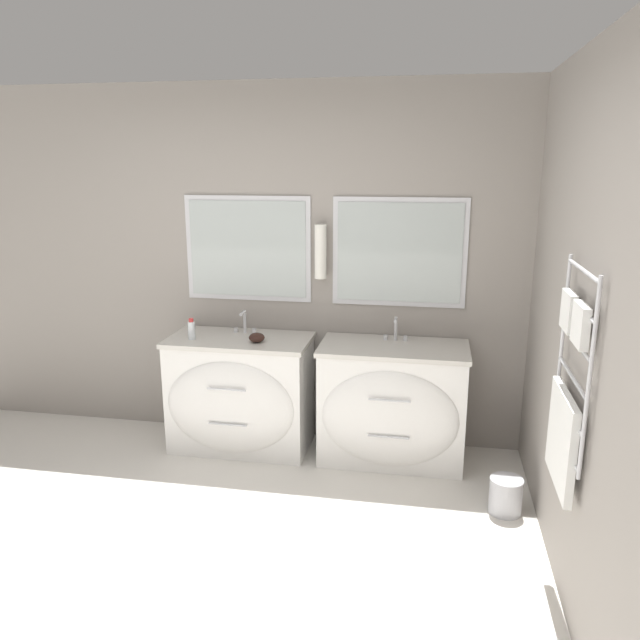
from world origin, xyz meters
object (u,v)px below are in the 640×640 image
Objects in this scene: toiletry_bottle at (192,330)px; waste_bin at (506,495)px; amenity_bowl at (257,338)px; vanity_right at (392,403)px; vanity_left at (240,393)px.

waste_bin is at bearing -13.33° from toiletry_bottle.
waste_bin is at bearing -17.14° from amenity_bowl.
waste_bin is (0.73, -0.56, -0.31)m from vanity_right.
waste_bin is (1.68, -0.52, -0.75)m from amenity_bowl.
toiletry_bottle is at bearing -177.83° from vanity_right.
vanity_right is at bearing 2.17° from toiletry_bottle.
vanity_left reaches higher than waste_bin.
vanity_left is 1.00× the size of vanity_right.
vanity_left is 1.94m from waste_bin.
vanity_right is at bearing 2.81° from amenity_bowl.
toiletry_bottle reaches higher than vanity_left.
vanity_right is 1.50m from toiletry_bottle.
vanity_right is 6.73× the size of toiletry_bottle.
waste_bin is at bearing -17.12° from vanity_left.
amenity_bowl is (0.47, 0.01, -0.04)m from toiletry_bottle.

